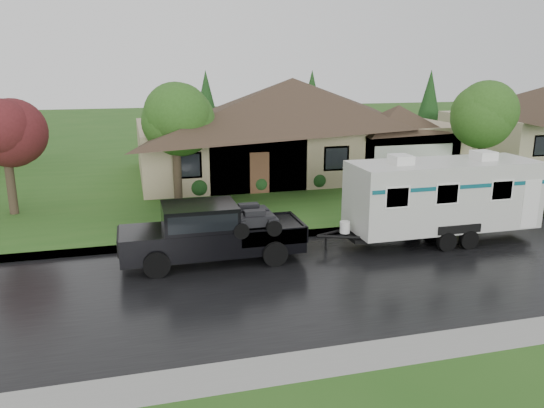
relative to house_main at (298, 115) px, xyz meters
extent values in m
plane|color=#29581B|center=(-2.29, -13.84, -3.59)|extent=(140.00, 140.00, 0.00)
cube|color=black|center=(-2.29, -15.84, -3.59)|extent=(140.00, 8.00, 0.01)
cube|color=gray|center=(-2.29, -11.59, -3.52)|extent=(140.00, 0.50, 0.15)
cube|color=#29581B|center=(-2.29, 1.16, -3.52)|extent=(140.00, 26.00, 0.15)
cube|color=tan|center=(-0.29, 0.16, -1.94)|extent=(18.00, 10.00, 3.00)
pyramid|color=#3D2A21|center=(-0.29, 0.16, 2.16)|extent=(19.44, 10.80, 2.60)
cube|color=tan|center=(5.11, -2.84, -2.09)|extent=(5.76, 4.00, 2.70)
cylinder|color=#382B1E|center=(-7.70, -5.68, -2.20)|extent=(0.40, 0.40, 2.49)
sphere|color=#366B23|center=(-7.70, -5.68, 0.53)|extent=(3.43, 3.43, 3.43)
cylinder|color=#382B1E|center=(-14.86, -5.80, -2.32)|extent=(0.37, 0.37, 2.25)
sphere|color=maroon|center=(-14.86, -5.80, 0.15)|extent=(3.11, 3.11, 3.11)
cylinder|color=#382B1E|center=(7.53, -7.27, -2.25)|extent=(0.39, 0.39, 2.38)
sphere|color=#386B22|center=(7.53, -7.27, 0.35)|extent=(3.28, 3.28, 3.28)
sphere|color=#143814|center=(-6.59, -4.54, -2.94)|extent=(1.00, 1.00, 1.00)
sphere|color=#143814|center=(-3.44, -4.54, -2.94)|extent=(1.00, 1.00, 1.00)
sphere|color=#143814|center=(-0.29, -4.54, -2.94)|extent=(1.00, 1.00, 1.00)
sphere|color=#143814|center=(2.86, -4.54, -2.94)|extent=(1.00, 1.00, 1.00)
sphere|color=#143814|center=(6.01, -4.54, -2.94)|extent=(1.00, 1.00, 1.00)
cube|color=black|center=(-7.26, -13.42, -2.80)|extent=(6.06, 2.02, 0.87)
cube|color=black|center=(-9.49, -13.42, -2.53)|extent=(1.62, 1.97, 0.35)
cube|color=black|center=(-7.67, -13.42, -2.03)|extent=(2.42, 1.90, 0.91)
cube|color=black|center=(-7.67, -13.42, -1.98)|extent=(2.22, 1.94, 0.56)
cube|color=black|center=(-5.34, -13.42, -2.60)|extent=(2.22, 1.92, 0.06)
cylinder|color=black|center=(-9.18, -14.41, -3.17)|extent=(0.85, 0.32, 0.85)
cylinder|color=black|center=(-9.18, -12.43, -3.17)|extent=(0.85, 0.32, 0.85)
cylinder|color=black|center=(-5.34, -14.41, -3.17)|extent=(0.85, 0.32, 0.85)
cylinder|color=black|center=(-5.34, -12.43, -3.17)|extent=(0.85, 0.32, 0.85)
cube|color=silver|center=(1.44, -13.42, -1.80)|extent=(7.07, 2.42, 2.47)
cube|color=black|center=(1.44, -13.42, -3.19)|extent=(7.48, 1.21, 0.14)
cube|color=#0D535F|center=(1.44, -13.42, -1.25)|extent=(6.93, 2.44, 0.14)
cube|color=white|center=(-0.38, -13.42, -0.40)|extent=(0.71, 0.81, 0.32)
cube|color=white|center=(3.05, -13.42, -0.40)|extent=(0.71, 0.81, 0.32)
cylinder|color=black|center=(0.98, -14.61, -3.24)|extent=(0.71, 0.24, 0.71)
cylinder|color=black|center=(0.98, -12.23, -3.24)|extent=(0.71, 0.24, 0.71)
cylinder|color=black|center=(1.89, -14.61, -3.24)|extent=(0.71, 0.24, 0.71)
cylinder|color=black|center=(1.89, -12.23, -3.24)|extent=(0.71, 0.24, 0.71)
camera|label=1|loc=(-9.70, -30.38, 2.87)|focal=35.00mm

